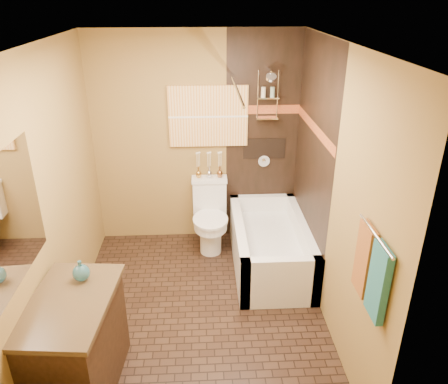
{
  "coord_description": "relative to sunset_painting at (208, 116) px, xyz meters",
  "views": [
    {
      "loc": [
        0.06,
        -3.38,
        2.86
      ],
      "look_at": [
        0.27,
        0.4,
        1.1
      ],
      "focal_mm": 35.0,
      "sensor_mm": 36.0,
      "label": 1
    }
  ],
  "objects": [
    {
      "name": "bathtub",
      "position": [
        0.66,
        -0.73,
        -1.33
      ],
      "size": [
        0.8,
        1.5,
        0.55
      ],
      "color": "white",
      "rests_on": "floor"
    },
    {
      "name": "towel_teal",
      "position": [
        1.02,
        -2.66,
        -0.37
      ],
      "size": [
        0.05,
        0.22,
        0.52
      ],
      "primitive_type": "cube",
      "color": "#1E6166",
      "rests_on": "towel_bar"
    },
    {
      "name": "alcove_tile_back",
      "position": [
        0.63,
        0.01,
        -0.3
      ],
      "size": [
        0.85,
        0.01,
        2.5
      ],
      "primitive_type": "cube",
      "color": "black",
      "rests_on": "wall_back"
    },
    {
      "name": "shower_fixtures",
      "position": [
        0.66,
        -0.1,
        0.12
      ],
      "size": [
        0.24,
        0.33,
        1.16
      ],
      "color": "silver",
      "rests_on": "floor"
    },
    {
      "name": "vanity",
      "position": [
        -1.07,
        -2.31,
        -1.13
      ],
      "size": [
        0.66,
        1.0,
        0.84
      ],
      "rotation": [
        0.0,
        0.0,
        -0.09
      ],
      "color": "black",
      "rests_on": "floor"
    },
    {
      "name": "wall_back",
      "position": [
        -0.14,
        0.02,
        -0.3
      ],
      "size": [
        2.4,
        0.02,
        2.5
      ],
      "primitive_type": "cube",
      "color": "olive",
      "rests_on": "floor"
    },
    {
      "name": "towel_rust",
      "position": [
        1.02,
        -2.4,
        -0.37
      ],
      "size": [
        0.05,
        0.22,
        0.52
      ],
      "primitive_type": "cube",
      "color": "brown",
      "rests_on": "towel_bar"
    },
    {
      "name": "floor",
      "position": [
        -0.14,
        -1.48,
        -1.55
      ],
      "size": [
        3.0,
        3.0,
        0.0
      ],
      "primitive_type": "plane",
      "color": "black",
      "rests_on": "ground"
    },
    {
      "name": "wall_right",
      "position": [
        1.06,
        -1.48,
        -0.3
      ],
      "size": [
        0.02,
        3.0,
        2.5
      ],
      "primitive_type": "cube",
      "color": "olive",
      "rests_on": "floor"
    },
    {
      "name": "ceiling",
      "position": [
        -0.14,
        -1.48,
        0.95
      ],
      "size": [
        3.0,
        3.0,
        0.0
      ],
      "primitive_type": "plane",
      "color": "silver",
      "rests_on": "wall_back"
    },
    {
      "name": "toilet",
      "position": [
        0.0,
        -0.27,
        -1.13
      ],
      "size": [
        0.42,
        0.62,
        0.83
      ],
      "rotation": [
        0.0,
        0.0,
        -0.01
      ],
      "color": "white",
      "rests_on": "floor"
    },
    {
      "name": "wall_front",
      "position": [
        -0.14,
        -2.98,
        -0.3
      ],
      "size": [
        2.4,
        0.02,
        2.5
      ],
      "primitive_type": "cube",
      "color": "olive",
      "rests_on": "floor"
    },
    {
      "name": "alcove_niche",
      "position": [
        0.66,
        0.01,
        -0.4
      ],
      "size": [
        0.5,
        0.01,
        0.25
      ],
      "primitive_type": "cube",
      "color": "black",
      "rests_on": "alcove_tile_back"
    },
    {
      "name": "mosaic_band_back",
      "position": [
        0.63,
        0.0,
        0.07
      ],
      "size": [
        0.85,
        0.01,
        0.1
      ],
      "primitive_type": "cube",
      "color": "#9C2D1C",
      "rests_on": "alcove_tile_back"
    },
    {
      "name": "alcove_tile_right",
      "position": [
        1.04,
        -0.73,
        -0.3
      ],
      "size": [
        0.01,
        1.5,
        2.5
      ],
      "primitive_type": "cube",
      "color": "black",
      "rests_on": "wall_right"
    },
    {
      "name": "curtain_rod",
      "position": [
        0.26,
        -0.73,
        0.47
      ],
      "size": [
        0.03,
        1.55,
        0.03
      ],
      "primitive_type": "cylinder",
      "rotation": [
        1.57,
        0.0,
        0.0
      ],
      "color": "silver",
      "rests_on": "wall_back"
    },
    {
      "name": "sunset_painting",
      "position": [
        0.0,
        0.0,
        0.0
      ],
      "size": [
        0.9,
        0.04,
        0.7
      ],
      "primitive_type": "cube",
      "color": "orange",
      "rests_on": "wall_back"
    },
    {
      "name": "bud_vases",
      "position": [
        0.0,
        -0.08,
        -0.55
      ],
      "size": [
        0.32,
        0.07,
        0.31
      ],
      "color": "#BD8D3B",
      "rests_on": "toilet"
    },
    {
      "name": "mosaic_band_right",
      "position": [
        1.03,
        -0.73,
        0.07
      ],
      "size": [
        0.01,
        1.5,
        0.1
      ],
      "primitive_type": "cube",
      "color": "#9C2D1C",
      "rests_on": "alcove_tile_right"
    },
    {
      "name": "teal_bottle",
      "position": [
        -1.02,
        -2.06,
        -0.63
      ],
      "size": [
        0.15,
        0.15,
        0.21
      ],
      "primitive_type": null,
      "rotation": [
        0.0,
        0.0,
        0.11
      ],
      "color": "#245F6C",
      "rests_on": "vanity"
    },
    {
      "name": "towel_bar",
      "position": [
        1.01,
        -2.53,
        -0.1
      ],
      "size": [
        0.02,
        0.55,
        0.02
      ],
      "primitive_type": "cylinder",
      "rotation": [
        1.57,
        0.0,
        0.0
      ],
      "color": "silver",
      "rests_on": "wall_right"
    },
    {
      "name": "vanity_mirror",
      "position": [
        -1.33,
        -2.31,
        -0.05
      ],
      "size": [
        0.01,
        1.0,
        0.9
      ],
      "primitive_type": "cube",
      "color": "white",
      "rests_on": "wall_left"
    },
    {
      "name": "wall_left",
      "position": [
        -1.34,
        -1.48,
        -0.3
      ],
      "size": [
        0.02,
        3.0,
        2.5
      ],
      "primitive_type": "cube",
      "color": "olive",
      "rests_on": "floor"
    }
  ]
}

